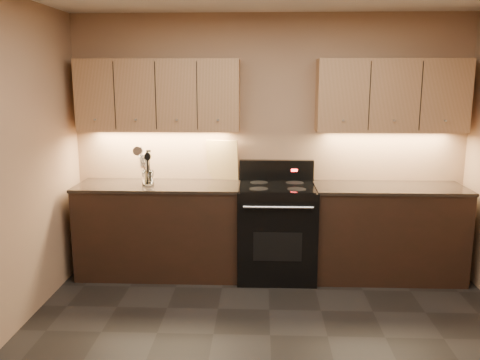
{
  "coord_description": "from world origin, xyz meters",
  "views": [
    {
      "loc": [
        -0.09,
        -3.2,
        1.97
      ],
      "look_at": [
        -0.28,
        1.45,
        1.03
      ],
      "focal_mm": 38.0,
      "sensor_mm": 36.0,
      "label": 1
    }
  ],
  "objects": [
    {
      "name": "wall_back",
      "position": [
        0.0,
        2.0,
        1.3
      ],
      "size": [
        4.0,
        0.04,
        2.6
      ],
      "primitive_type": "cube",
      "color": "tan",
      "rests_on": "ground"
    },
    {
      "name": "counter_left",
      "position": [
        -1.1,
        1.7,
        0.47
      ],
      "size": [
        1.62,
        0.62,
        0.93
      ],
      "color": "black",
      "rests_on": "ground"
    },
    {
      "name": "counter_right",
      "position": [
        1.18,
        1.7,
        0.47
      ],
      "size": [
        1.46,
        0.62,
        0.93
      ],
      "color": "black",
      "rests_on": "ground"
    },
    {
      "name": "stove",
      "position": [
        0.08,
        1.68,
        0.48
      ],
      "size": [
        0.76,
        0.68,
        1.14
      ],
      "color": "black",
      "rests_on": "ground"
    },
    {
      "name": "upper_cab_left",
      "position": [
        -1.1,
        1.85,
        1.8
      ],
      "size": [
        1.6,
        0.3,
        0.7
      ],
      "primitive_type": "cube",
      "color": "tan",
      "rests_on": "wall_back"
    },
    {
      "name": "upper_cab_right",
      "position": [
        1.18,
        1.85,
        1.8
      ],
      "size": [
        1.44,
        0.3,
        0.7
      ],
      "primitive_type": "cube",
      "color": "tan",
      "rests_on": "wall_back"
    },
    {
      "name": "outlet_plate",
      "position": [
        -1.3,
        1.99,
        1.12
      ],
      "size": [
        0.08,
        0.01,
        0.12
      ],
      "primitive_type": "cube",
      "color": "#B2B5BA",
      "rests_on": "wall_back"
    },
    {
      "name": "utensil_crock",
      "position": [
        -1.2,
        1.67,
        1.0
      ],
      "size": [
        0.13,
        0.13,
        0.14
      ],
      "color": "white",
      "rests_on": "counter_left"
    },
    {
      "name": "cutting_board",
      "position": [
        -0.48,
        1.96,
        1.14
      ],
      "size": [
        0.34,
        0.13,
        0.42
      ],
      "primitive_type": "cube",
      "rotation": [
        0.13,
        0.0,
        -0.19
      ],
      "color": "tan",
      "rests_on": "counter_left"
    },
    {
      "name": "wooden_spoon",
      "position": [
        -1.22,
        1.66,
        1.1
      ],
      "size": [
        0.1,
        0.11,
        0.31
      ],
      "primitive_type": null,
      "rotation": [
        -0.1,
        0.14,
        0.34
      ],
      "color": "tan",
      "rests_on": "utensil_crock"
    },
    {
      "name": "black_spoon",
      "position": [
        -1.21,
        1.7,
        1.1
      ],
      "size": [
        0.09,
        0.14,
        0.32
      ],
      "primitive_type": null,
      "rotation": [
        0.23,
        0.05,
        0.13
      ],
      "color": "black",
      "rests_on": "utensil_crock"
    },
    {
      "name": "black_turner",
      "position": [
        -1.18,
        1.66,
        1.12
      ],
      "size": [
        0.11,
        0.17,
        0.35
      ],
      "primitive_type": null,
      "rotation": [
        -0.24,
        -0.01,
        0.18
      ],
      "color": "black",
      "rests_on": "utensil_crock"
    },
    {
      "name": "steel_spatula",
      "position": [
        -1.16,
        1.67,
        1.14
      ],
      "size": [
        0.21,
        0.13,
        0.39
      ],
      "primitive_type": null,
      "rotation": [
        -0.05,
        -0.33,
        -0.14
      ],
      "color": "silver",
      "rests_on": "utensil_crock"
    },
    {
      "name": "steel_skimmer",
      "position": [
        -1.17,
        1.67,
        1.13
      ],
      "size": [
        0.23,
        0.12,
        0.38
      ],
      "primitive_type": null,
      "rotation": [
        -0.09,
        -0.37,
        0.12
      ],
      "color": "silver",
      "rests_on": "utensil_crock"
    }
  ]
}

